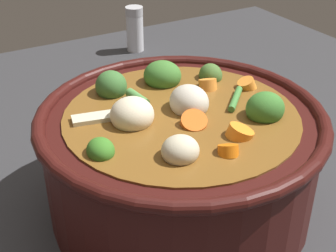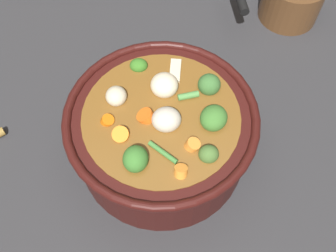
# 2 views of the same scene
# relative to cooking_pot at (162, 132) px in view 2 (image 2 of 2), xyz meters

# --- Properties ---
(ground_plane) EXTENTS (1.10, 1.10, 0.00)m
(ground_plane) POSITION_rel_cooking_pot_xyz_m (-0.00, -0.00, -0.06)
(ground_plane) COLOR #2D2D30
(cooking_pot) EXTENTS (0.29, 0.29, 0.14)m
(cooking_pot) POSITION_rel_cooking_pot_xyz_m (0.00, 0.00, 0.00)
(cooking_pot) COLOR #38110F
(cooking_pot) RESTS_ON ground_plane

